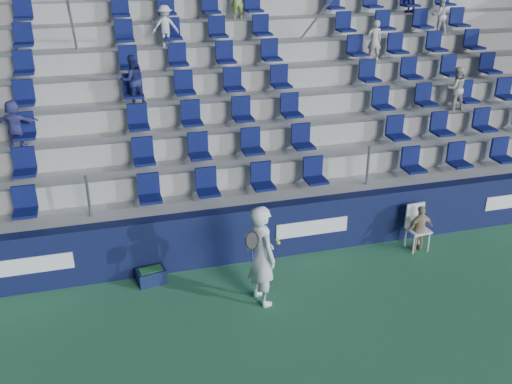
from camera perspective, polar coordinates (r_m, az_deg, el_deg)
ground at (r=9.82m, az=3.38°, el=-15.85°), size 70.00×70.00×0.00m
sponsor_wall at (r=11.99m, az=-1.36°, el=-4.24°), size 24.00×0.32×1.20m
grandstand at (r=16.07m, az=-5.98°, el=9.07°), size 24.00×8.17×6.63m
tennis_player at (r=10.47m, az=0.58°, el=-6.32°), size 0.72×0.82×1.98m
line_judge_chair at (r=12.95m, az=15.73°, el=-3.02°), size 0.47×0.48×1.01m
line_judge at (r=12.86m, az=16.05°, el=-3.51°), size 0.64×0.30×1.06m
ball_bin at (r=11.61m, az=-10.43°, el=-8.21°), size 0.60×0.44×0.31m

